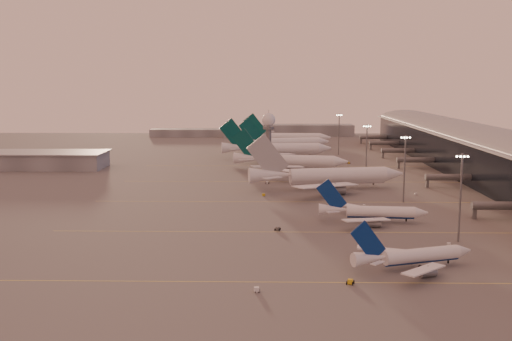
{
  "coord_description": "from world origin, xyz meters",
  "views": [
    {
      "loc": [
        4.32,
        -163.92,
        44.67
      ],
      "look_at": [
        -0.12,
        73.55,
        9.01
      ],
      "focal_mm": 42.0,
      "sensor_mm": 36.0,
      "label": 1
    }
  ],
  "objects": [
    {
      "name": "ground",
      "position": [
        0.0,
        0.0,
        0.0
      ],
      "size": [
        700.0,
        700.0,
        0.0
      ],
      "primitive_type": "plane",
      "color": "#525050",
      "rests_on": "ground"
    },
    {
      "name": "greentail_d",
      "position": [
        19.03,
        254.9,
        3.94
      ],
      "size": [
        61.46,
        49.53,
        22.31
      ],
      "color": "white",
      "rests_on": "ground"
    },
    {
      "name": "taxiway_markings",
      "position": [
        30.0,
        56.0,
        0.01
      ],
      "size": [
        180.0,
        185.25,
        0.02
      ],
      "color": "#ECD853",
      "rests_on": "ground"
    },
    {
      "name": "hangar",
      "position": [
        -120.0,
        140.0,
        4.32
      ],
      "size": [
        82.0,
        27.0,
        8.5
      ],
      "color": "slate",
      "rests_on": "ground"
    },
    {
      "name": "mast_c",
      "position": [
        50.0,
        110.0,
        13.74
      ],
      "size": [
        3.6,
        0.56,
        25.0
      ],
      "color": "slate",
      "rests_on": "ground"
    },
    {
      "name": "gsv_tug_near",
      "position": [
        22.86,
        -36.14,
        0.53
      ],
      "size": [
        3.27,
        4.14,
        1.03
      ],
      "color": "gold",
      "rests_on": "ground"
    },
    {
      "name": "mast_d",
      "position": [
        48.0,
        200.0,
        13.74
      ],
      "size": [
        3.6,
        0.56,
        25.0
      ],
      "color": "slate",
      "rests_on": "ground"
    },
    {
      "name": "narrowbody_mid",
      "position": [
        38.01,
        22.92,
        2.8
      ],
      "size": [
        35.33,
        28.12,
        13.8
      ],
      "color": "white",
      "rests_on": "ground"
    },
    {
      "name": "gsv_tug_mid",
      "position": [
        7.56,
        11.73,
        0.52
      ],
      "size": [
        3.99,
        3.02,
        1.01
      ],
      "color": "#535558",
      "rests_on": "ground"
    },
    {
      "name": "greentail_a",
      "position": [
        16.12,
        132.86,
        3.75
      ],
      "size": [
        58.23,
        46.74,
        21.21
      ],
      "color": "white",
      "rests_on": "ground"
    },
    {
      "name": "mast_b",
      "position": [
        55.0,
        55.0,
        13.74
      ],
      "size": [
        3.6,
        0.56,
        25.0
      ],
      "color": "slate",
      "rests_on": "ground"
    },
    {
      "name": "widebody_white",
      "position": [
        29.68,
        81.82,
        4.08
      ],
      "size": [
        66.39,
        52.76,
        23.52
      ],
      "color": "white",
      "rests_on": "ground"
    },
    {
      "name": "gsv_catering_b",
      "position": [
        63.12,
        69.07,
        1.75
      ],
      "size": [
        4.49,
        2.53,
        3.49
      ],
      "color": "silver",
      "rests_on": "ground"
    },
    {
      "name": "narrowbody_near",
      "position": [
        39.43,
        -24.87,
        2.61
      ],
      "size": [
        31.81,
        24.96,
        12.89
      ],
      "color": "white",
      "rests_on": "ground"
    },
    {
      "name": "gsv_catering_a",
      "position": [
        54.11,
        -4.92,
        1.9
      ],
      "size": [
        5.01,
        3.15,
        3.81
      ],
      "color": "silver",
      "rests_on": "ground"
    },
    {
      "name": "gsv_truck_c",
      "position": [
        3.38,
        66.23,
        1.03
      ],
      "size": [
        5.32,
        3.14,
        2.03
      ],
      "color": "gold",
      "rests_on": "ground"
    },
    {
      "name": "greentail_c",
      "position": [
        16.19,
        220.03,
        3.86
      ],
      "size": [
        59.13,
        47.21,
        21.84
      ],
      "color": "white",
      "rests_on": "ground"
    },
    {
      "name": "gsv_tug_hangar",
      "position": [
        48.85,
        159.18,
        0.46
      ],
      "size": [
        3.45,
        2.46,
        0.9
      ],
      "color": "gold",
      "rests_on": "ground"
    },
    {
      "name": "gsv_tug_far",
      "position": [
        4.46,
        94.33,
        0.49
      ],
      "size": [
        2.33,
        3.51,
        0.95
      ],
      "color": "silver",
      "rests_on": "ground"
    },
    {
      "name": "gsv_truck_b",
      "position": [
        39.33,
        45.83,
        0.96
      ],
      "size": [
        4.92,
        2.61,
        1.89
      ],
      "color": "silver",
      "rests_on": "ground"
    },
    {
      "name": "gsv_truck_a",
      "position": [
        2.63,
        -41.52,
        1.15
      ],
      "size": [
        5.74,
        2.51,
        2.25
      ],
      "color": "silver",
      "rests_on": "ground"
    },
    {
      "name": "greentail_b",
      "position": [
        10.15,
        180.29,
        4.18
      ],
      "size": [
        65.06,
        52.3,
        23.65
      ],
      "color": "white",
      "rests_on": "ground"
    },
    {
      "name": "terminal",
      "position": [
        107.88,
        110.09,
        10.52
      ],
      "size": [
        57.0,
        362.0,
        23.04
      ],
      "color": "black",
      "rests_on": "ground"
    },
    {
      "name": "radar_tower",
      "position": [
        5.0,
        120.0,
        20.95
      ],
      "size": [
        6.4,
        6.4,
        31.1
      ],
      "color": "slate",
      "rests_on": "ground"
    },
    {
      "name": "mast_a",
      "position": [
        58.0,
        0.0,
        13.74
      ],
      "size": [
        3.6,
        0.56,
        25.0
      ],
      "color": "slate",
      "rests_on": "ground"
    },
    {
      "name": "distant_horizon",
      "position": [
        2.62,
        325.14,
        3.89
      ],
      "size": [
        165.0,
        37.5,
        9.0
      ],
      "color": "slate",
      "rests_on": "ground"
    }
  ]
}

